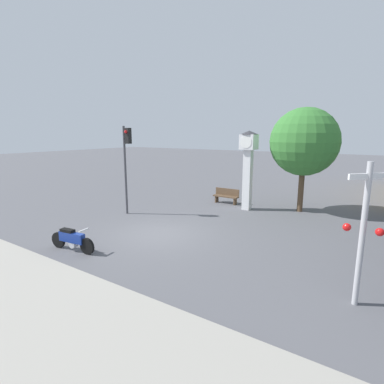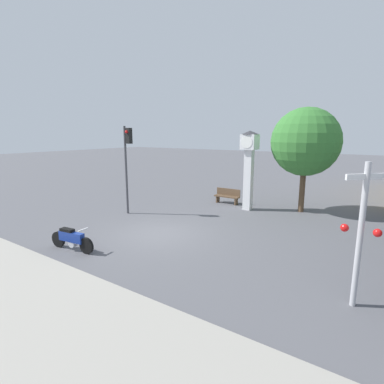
{
  "view_description": "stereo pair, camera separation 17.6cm",
  "coord_description": "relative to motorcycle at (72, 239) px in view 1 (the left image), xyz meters",
  "views": [
    {
      "loc": [
        8.04,
        -9.57,
        4.32
      ],
      "look_at": [
        0.68,
        1.62,
        1.67
      ],
      "focal_mm": 28.0,
      "sensor_mm": 36.0,
      "label": 1
    },
    {
      "loc": [
        8.18,
        -9.47,
        4.32
      ],
      "look_at": [
        0.68,
        1.62,
        1.67
      ],
      "focal_mm": 28.0,
      "sensor_mm": 36.0,
      "label": 2
    }
  ],
  "objects": [
    {
      "name": "railroad_crossing_signal",
      "position": [
        9.16,
        1.78,
        1.56
      ],
      "size": [
        0.9,
        0.82,
        3.67
      ],
      "color": "#B7B7BC",
      "rests_on": "ground_plane"
    },
    {
      "name": "ground_plane",
      "position": [
        1.47,
        3.22,
        -0.44
      ],
      "size": [
        120.0,
        120.0,
        0.0
      ],
      "primitive_type": "plane",
      "color": "#56565B"
    },
    {
      "name": "street_tree",
      "position": [
        5.61,
        10.57,
        3.4
      ],
      "size": [
        3.65,
        3.65,
        5.68
      ],
      "color": "brown",
      "rests_on": "ground_plane"
    },
    {
      "name": "motorcycle",
      "position": [
        0.0,
        0.0,
        0.0
      ],
      "size": [
        2.08,
        0.48,
        0.92
      ],
      "rotation": [
        0.0,
        0.0,
        0.12
      ],
      "color": "black",
      "rests_on": "ground_plane"
    },
    {
      "name": "clock_tower",
      "position": [
        2.94,
        9.34,
        2.49
      ],
      "size": [
        0.99,
        0.99,
        4.45
      ],
      "color": "white",
      "rests_on": "ground_plane"
    },
    {
      "name": "traffic_light",
      "position": [
        -2.0,
        4.9,
        2.75
      ],
      "size": [
        0.5,
        0.35,
        4.68
      ],
      "color": "#47474C",
      "rests_on": "ground_plane"
    },
    {
      "name": "bench",
      "position": [
        1.27,
        10.06,
        0.05
      ],
      "size": [
        1.6,
        0.44,
        0.92
      ],
      "color": "brown",
      "rests_on": "ground_plane"
    }
  ]
}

